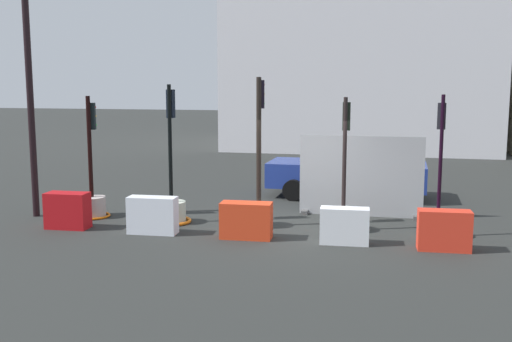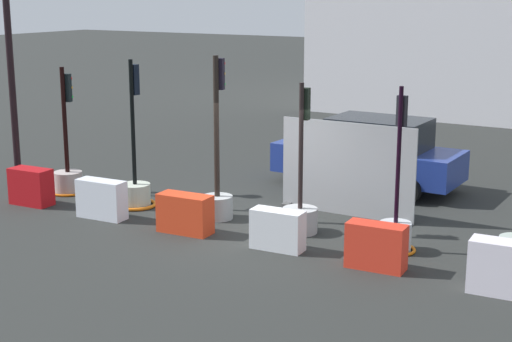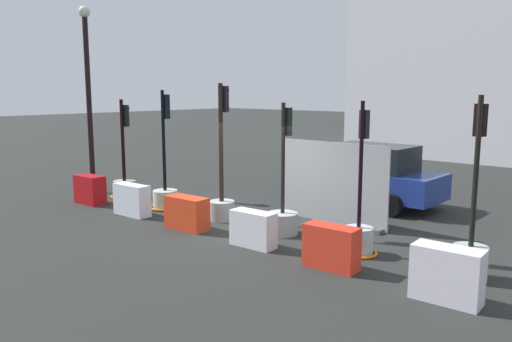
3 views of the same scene
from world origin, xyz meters
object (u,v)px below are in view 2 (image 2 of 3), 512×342
at_px(construction_barrier_2, 185,214).
at_px(street_lamp_post, 9,46).
at_px(construction_barrier_1, 102,199).
at_px(construction_barrier_0, 31,187).
at_px(construction_barrier_3, 278,230).
at_px(traffic_light_0, 68,173).
at_px(construction_barrier_4, 376,246).
at_px(traffic_light_1, 135,186).
at_px(car_blue_estate, 371,153).
at_px(traffic_light_3, 300,207).
at_px(traffic_light_4, 396,226).
at_px(traffic_light_2, 217,188).
at_px(construction_barrier_5, 503,268).

bearing_deg(construction_barrier_2, street_lamp_post, 170.94).
distance_m(construction_barrier_1, street_lamp_post, 4.81).
bearing_deg(construction_barrier_0, construction_barrier_1, -0.19).
distance_m(construction_barrier_0, construction_barrier_3, 6.36).
xyz_separation_m(traffic_light_0, construction_barrier_4, (8.39, -1.17, -0.08)).
xyz_separation_m(traffic_light_1, car_blue_estate, (3.92, 4.29, 0.39)).
bearing_deg(construction_barrier_2, construction_barrier_0, -179.18).
distance_m(traffic_light_1, construction_barrier_0, 2.40).
relative_size(traffic_light_3, construction_barrier_1, 2.72).
bearing_deg(traffic_light_4, street_lamp_post, -179.01).
height_order(construction_barrier_4, street_lamp_post, street_lamp_post).
relative_size(traffic_light_2, street_lamp_post, 0.59).
height_order(traffic_light_0, construction_barrier_2, traffic_light_0).
relative_size(traffic_light_1, traffic_light_4, 1.07).
bearing_deg(traffic_light_3, construction_barrier_5, -16.51).
relative_size(construction_barrier_0, construction_barrier_5, 0.92).
bearing_deg(construction_barrier_2, traffic_light_2, 89.29).
bearing_deg(traffic_light_4, traffic_light_0, 179.42).
bearing_deg(car_blue_estate, construction_barrier_3, -86.61).
relative_size(traffic_light_0, construction_barrier_4, 2.86).
xyz_separation_m(construction_barrier_1, construction_barrier_3, (4.25, 0.10, -0.03)).
height_order(construction_barrier_3, construction_barrier_5, construction_barrier_5).
xyz_separation_m(construction_barrier_0, street_lamp_post, (-1.47, 0.97, 3.05)).
height_order(car_blue_estate, street_lamp_post, street_lamp_post).
bearing_deg(construction_barrier_3, traffic_light_0, 169.95).
distance_m(construction_barrier_3, car_blue_estate, 5.32).
height_order(traffic_light_0, construction_barrier_0, traffic_light_0).
distance_m(car_blue_estate, street_lamp_post, 9.10).
distance_m(traffic_light_0, construction_barrier_0, 1.23).
height_order(traffic_light_3, construction_barrier_3, traffic_light_3).
xyz_separation_m(traffic_light_0, street_lamp_post, (-1.43, -0.25, 2.99)).
xyz_separation_m(traffic_light_4, construction_barrier_3, (-1.94, -1.05, -0.10)).
distance_m(construction_barrier_4, car_blue_estate, 5.82).
xyz_separation_m(traffic_light_1, construction_barrier_2, (2.12, -1.03, -0.08)).
bearing_deg(traffic_light_2, traffic_light_4, -1.23).
height_order(traffic_light_4, construction_barrier_0, traffic_light_4).
bearing_deg(street_lamp_post, construction_barrier_3, -6.43).
bearing_deg(car_blue_estate, traffic_light_0, -145.69).
distance_m(traffic_light_4, street_lamp_post, 10.22).
bearing_deg(traffic_light_4, construction_barrier_4, -87.30).
xyz_separation_m(traffic_light_0, construction_barrier_5, (10.59, -1.24, -0.04)).
distance_m(traffic_light_2, construction_barrier_4, 4.26).
relative_size(traffic_light_3, construction_barrier_0, 3.02).
bearing_deg(traffic_light_0, construction_barrier_1, -29.80).
bearing_deg(traffic_light_3, construction_barrier_4, -29.65).
distance_m(construction_barrier_3, street_lamp_post, 8.46).
relative_size(construction_barrier_1, street_lamp_post, 0.19).
relative_size(construction_barrier_1, construction_barrier_4, 1.05).
distance_m(traffic_light_1, construction_barrier_1, 1.10).
relative_size(traffic_light_4, construction_barrier_4, 2.93).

